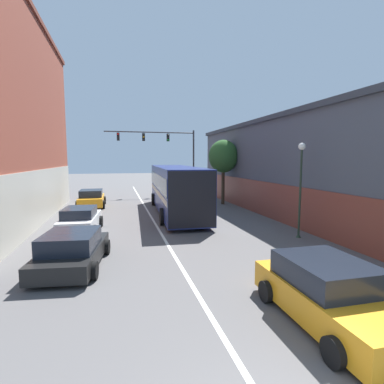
# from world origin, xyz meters

# --- Properties ---
(lane_center_line) EXTENTS (0.14, 45.72, 0.01)m
(lane_center_line) POSITION_xyz_m (0.00, 16.86, 0.00)
(lane_center_line) COLOR silver
(lane_center_line) RESTS_ON ground_plane
(building_right_storefront) EXTENTS (9.92, 27.76, 6.60)m
(building_right_storefront) POSITION_xyz_m (12.23, 15.26, 3.43)
(building_right_storefront) COLOR #4C515B
(building_right_storefront) RESTS_ON ground_plane
(bus) EXTENTS (3.36, 12.44, 3.29)m
(bus) POSITION_xyz_m (1.89, 18.39, 1.85)
(bus) COLOR navy
(bus) RESTS_ON ground_plane
(hatchback_foreground) EXTENTS (2.18, 4.22, 1.44)m
(hatchback_foreground) POSITION_xyz_m (2.65, 3.34, 0.68)
(hatchback_foreground) COLOR orange
(hatchback_foreground) RESTS_ON ground_plane
(parked_car_left_near) EXTENTS (2.12, 4.08, 1.38)m
(parked_car_left_near) POSITION_xyz_m (-4.16, 22.69, 0.66)
(parked_car_left_near) COLOR orange
(parked_car_left_near) RESTS_ON ground_plane
(parked_car_left_mid) EXTENTS (2.14, 3.98, 1.34)m
(parked_car_left_mid) POSITION_xyz_m (-4.04, 13.90, 0.64)
(parked_car_left_mid) COLOR silver
(parked_car_left_mid) RESTS_ON ground_plane
(parked_car_left_far) EXTENTS (2.52, 4.39, 1.29)m
(parked_car_left_far) POSITION_xyz_m (-3.74, 8.63, 0.61)
(parked_car_left_far) COLOR black
(parked_car_left_far) RESTS_ON ground_plane
(traffic_signal_gantry) EXTENTS (9.52, 0.36, 6.93)m
(traffic_signal_gantry) POSITION_xyz_m (2.98, 29.71, 5.20)
(traffic_signal_gantry) COLOR #333338
(traffic_signal_gantry) RESTS_ON ground_plane
(street_lamp) EXTENTS (0.35, 0.35, 4.59)m
(street_lamp) POSITION_xyz_m (6.43, 10.25, 2.83)
(street_lamp) COLOR #233323
(street_lamp) RESTS_ON ground_plane
(street_tree_near) EXTENTS (2.49, 2.24, 5.42)m
(street_tree_near) POSITION_xyz_m (6.57, 21.47, 4.02)
(street_tree_near) COLOR #3D2D1E
(street_tree_near) RESTS_ON ground_plane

